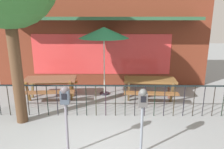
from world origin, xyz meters
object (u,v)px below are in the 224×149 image
Objects in this scene: picnic_table_right at (150,83)px; parking_meter_near at (143,104)px; patio_umbrella at (104,33)px; parking_meter_far at (65,103)px; picnic_table_left at (51,83)px.

parking_meter_near is (-0.67, -3.12, 0.54)m from picnic_table_right.
patio_umbrella is (-1.63, 0.55, 1.72)m from picnic_table_right.
picnic_table_right is 3.24m from parking_meter_near.
patio_umbrella reaches higher than parking_meter_far.
picnic_table_left and picnic_table_right have the same top height.
picnic_table_right is 2.43m from patio_umbrella.
picnic_table_left is 2.61m from patio_umbrella.
picnic_table_left is 3.54m from picnic_table_right.
picnic_table_left is 1.23× the size of parking_meter_far.
parking_meter_far is (1.28, -3.24, 0.59)m from picnic_table_left.
picnic_table_left is at bearing 111.63° from parking_meter_far.
picnic_table_right is 1.26× the size of parking_meter_near.
parking_meter_far is (-2.26, -3.18, 0.59)m from picnic_table_right.
patio_umbrella is at bearing 104.68° from parking_meter_near.
picnic_table_left is at bearing -165.68° from patio_umbrella.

